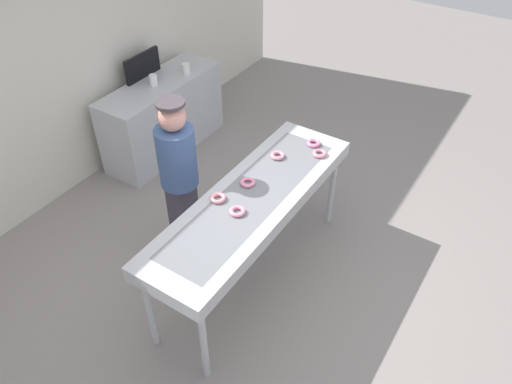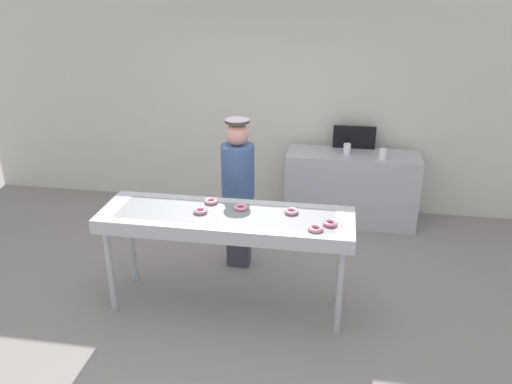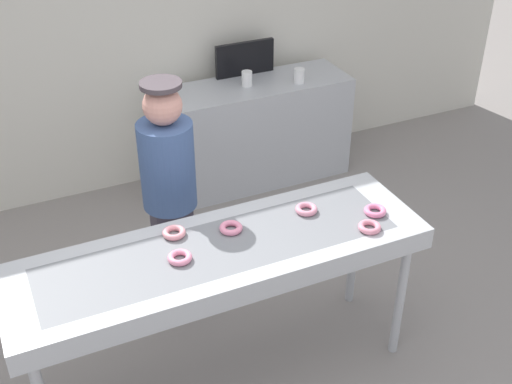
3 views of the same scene
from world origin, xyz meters
name	(u,v)px [view 3 (image 3 of 3)]	position (x,y,z in m)	size (l,w,h in m)	color
ground_plane	(225,373)	(0.00, 0.00, 0.00)	(16.00, 16.00, 0.00)	gray
back_wall	(98,15)	(0.00, 2.50, 1.52)	(8.00, 0.12, 3.04)	silver
fryer_conveyor	(221,258)	(0.00, 0.00, 0.89)	(2.30, 0.69, 0.97)	#B7BABF
strawberry_donut_0	(231,228)	(0.11, 0.12, 0.98)	(0.13, 0.13, 0.03)	pink
strawberry_donut_1	(370,227)	(0.82, -0.20, 0.98)	(0.13, 0.13, 0.03)	pink
strawberry_donut_2	(174,233)	(-0.19, 0.21, 0.98)	(0.13, 0.13, 0.03)	pink
strawberry_donut_3	(306,209)	(0.58, 0.11, 0.98)	(0.13, 0.13, 0.03)	pink
strawberry_donut_4	(375,211)	(0.93, -0.07, 0.98)	(0.13, 0.13, 0.03)	pink
strawberry_donut_5	(180,258)	(-0.23, -0.01, 0.98)	(0.13, 0.13, 0.03)	pink
worker_baker	(169,187)	(-0.04, 0.75, 0.93)	(0.34, 0.34, 1.63)	#3F3947
prep_counter	(256,132)	(1.15, 2.05, 0.46)	(1.63, 0.55, 0.91)	#B7BABF
paper_cup_0	(247,79)	(1.07, 2.04, 0.98)	(0.09, 0.09, 0.13)	white
paper_cup_1	(299,76)	(1.49, 1.91, 0.98)	(0.09, 0.09, 0.13)	white
menu_display	(245,59)	(1.15, 2.27, 1.06)	(0.53, 0.04, 0.29)	black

